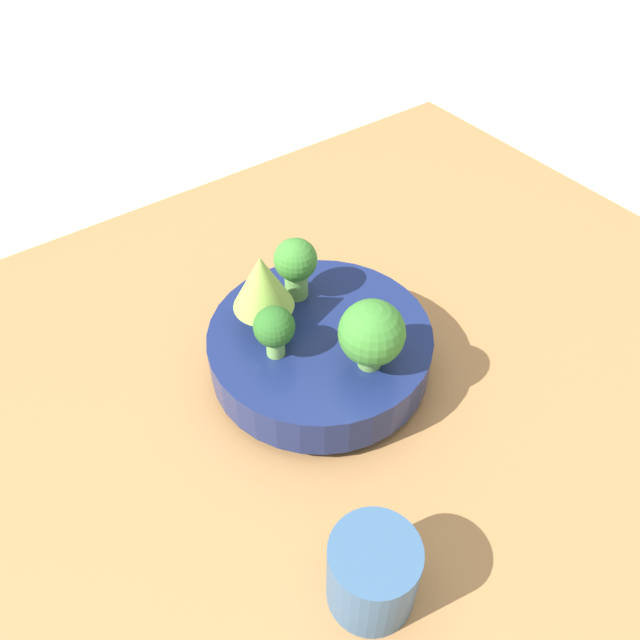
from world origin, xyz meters
The scene contains 8 objects.
ground_plane centered at (0.00, 0.00, 0.00)m, with size 6.00×6.00×0.00m, color beige.
table centered at (0.00, 0.00, 0.02)m, with size 1.12×0.84×0.03m.
bowl centered at (0.02, 0.01, 0.07)m, with size 0.25×0.25×0.06m.
broccoli_floret_right centered at (0.08, 0.01, 0.13)m, with size 0.04×0.04×0.06m.
broccoli_floret_front centered at (0.01, -0.05, 0.14)m, with size 0.05×0.05×0.08m.
broccoli_floret_back centered at (0.01, 0.08, 0.14)m, with size 0.07×0.07×0.08m.
romanesco_piece_near centered at (0.06, -0.03, 0.16)m, with size 0.07×0.07×0.10m.
cup centered at (0.14, 0.25, 0.07)m, with size 0.08×0.08×0.08m.
Camera 1 is at (0.30, 0.40, 0.60)m, focal length 35.00 mm.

